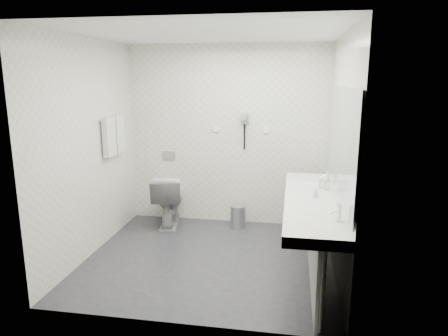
# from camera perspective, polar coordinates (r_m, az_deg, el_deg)

# --- Properties ---
(floor) EXTENTS (2.80, 2.80, 0.00)m
(floor) POSITION_cam_1_polar(r_m,az_deg,el_deg) (4.87, -2.08, -12.46)
(floor) COLOR #2C2B31
(floor) RESTS_ON ground
(ceiling) EXTENTS (2.80, 2.80, 0.00)m
(ceiling) POSITION_cam_1_polar(r_m,az_deg,el_deg) (4.43, -2.35, 18.25)
(ceiling) COLOR white
(ceiling) RESTS_ON wall_back
(wall_back) EXTENTS (2.80, 0.00, 2.80)m
(wall_back) POSITION_cam_1_polar(r_m,az_deg,el_deg) (5.75, 0.44, 4.49)
(wall_back) COLOR silver
(wall_back) RESTS_ON floor
(wall_front) EXTENTS (2.80, 0.00, 2.80)m
(wall_front) POSITION_cam_1_polar(r_m,az_deg,el_deg) (3.25, -6.87, -1.99)
(wall_front) COLOR silver
(wall_front) RESTS_ON floor
(wall_left) EXTENTS (0.00, 2.60, 2.60)m
(wall_left) POSITION_cam_1_polar(r_m,az_deg,el_deg) (4.96, -18.26, 2.53)
(wall_left) COLOR silver
(wall_left) RESTS_ON floor
(wall_right) EXTENTS (0.00, 2.60, 2.60)m
(wall_right) POSITION_cam_1_polar(r_m,az_deg,el_deg) (4.42, 15.85, 1.52)
(wall_right) COLOR silver
(wall_right) RESTS_ON floor
(vanity_counter) EXTENTS (0.55, 2.20, 0.10)m
(vanity_counter) POSITION_cam_1_polar(r_m,az_deg,el_deg) (4.31, 12.13, -4.72)
(vanity_counter) COLOR white
(vanity_counter) RESTS_ON floor
(vanity_panel) EXTENTS (0.03, 2.15, 0.75)m
(vanity_panel) POSITION_cam_1_polar(r_m,az_deg,el_deg) (4.46, 12.20, -9.96)
(vanity_panel) COLOR gray
(vanity_panel) RESTS_ON floor
(vanity_post_near) EXTENTS (0.06, 0.06, 0.75)m
(vanity_post_near) POSITION_cam_1_polar(r_m,az_deg,el_deg) (3.52, 13.42, -16.44)
(vanity_post_near) COLOR silver
(vanity_post_near) RESTS_ON floor
(vanity_post_far) EXTENTS (0.06, 0.06, 0.75)m
(vanity_post_far) POSITION_cam_1_polar(r_m,az_deg,el_deg) (5.44, 12.07, -5.77)
(vanity_post_far) COLOR silver
(vanity_post_far) RESTS_ON floor
(mirror) EXTENTS (0.02, 2.20, 1.05)m
(mirror) POSITION_cam_1_polar(r_m,az_deg,el_deg) (4.19, 16.10, 3.68)
(mirror) COLOR #B2BCC6
(mirror) RESTS_ON wall_right
(basin_near) EXTENTS (0.40, 0.31, 0.05)m
(basin_near) POSITION_cam_1_polar(r_m,az_deg,el_deg) (3.69, 12.55, -7.20)
(basin_near) COLOR white
(basin_near) RESTS_ON vanity_counter
(basin_far) EXTENTS (0.40, 0.31, 0.05)m
(basin_far) POSITION_cam_1_polar(r_m,az_deg,el_deg) (4.93, 11.85, -2.10)
(basin_far) COLOR white
(basin_far) RESTS_ON vanity_counter
(faucet_near) EXTENTS (0.04, 0.04, 0.15)m
(faucet_near) POSITION_cam_1_polar(r_m,az_deg,el_deg) (3.67, 15.67, -5.95)
(faucet_near) COLOR silver
(faucet_near) RESTS_ON vanity_counter
(faucet_far) EXTENTS (0.04, 0.04, 0.15)m
(faucet_far) POSITION_cam_1_polar(r_m,az_deg,el_deg) (4.92, 14.16, -1.16)
(faucet_far) COLOR silver
(faucet_far) RESTS_ON vanity_counter
(soap_bottle_a) EXTENTS (0.04, 0.04, 0.10)m
(soap_bottle_a) POSITION_cam_1_polar(r_m,az_deg,el_deg) (4.32, 12.67, -3.39)
(soap_bottle_a) COLOR silver
(soap_bottle_a) RESTS_ON vanity_counter
(glass_left) EXTENTS (0.08, 0.08, 0.11)m
(glass_left) POSITION_cam_1_polar(r_m,az_deg,el_deg) (4.60, 14.16, -2.37)
(glass_left) COLOR silver
(glass_left) RESTS_ON vanity_counter
(glass_right) EXTENTS (0.06, 0.06, 0.10)m
(glass_right) POSITION_cam_1_polar(r_m,az_deg,el_deg) (4.66, 13.41, -2.21)
(glass_right) COLOR silver
(glass_right) RESTS_ON vanity_counter
(toilet) EXTENTS (0.53, 0.79, 0.74)m
(toilet) POSITION_cam_1_polar(r_m,az_deg,el_deg) (5.84, -7.76, -4.36)
(toilet) COLOR white
(toilet) RESTS_ON floor
(flush_plate) EXTENTS (0.18, 0.02, 0.12)m
(flush_plate) POSITION_cam_1_polar(r_m,az_deg,el_deg) (5.98, -7.67, 1.77)
(flush_plate) COLOR #B2B5BA
(flush_plate) RESTS_ON wall_back
(pedal_bin) EXTENTS (0.28, 0.28, 0.30)m
(pedal_bin) POSITION_cam_1_polar(r_m,az_deg,el_deg) (5.75, 1.98, -6.83)
(pedal_bin) COLOR #B2B5BA
(pedal_bin) RESTS_ON floor
(bin_lid) EXTENTS (0.22, 0.22, 0.02)m
(bin_lid) POSITION_cam_1_polar(r_m,az_deg,el_deg) (5.70, 1.99, -5.33)
(bin_lid) COLOR #B2B5BA
(bin_lid) RESTS_ON pedal_bin
(towel_rail) EXTENTS (0.02, 0.62, 0.02)m
(towel_rail) POSITION_cam_1_polar(r_m,az_deg,el_deg) (5.39, -15.30, 6.71)
(towel_rail) COLOR silver
(towel_rail) RESTS_ON wall_left
(towel_near) EXTENTS (0.07, 0.24, 0.48)m
(towel_near) POSITION_cam_1_polar(r_m,az_deg,el_deg) (5.28, -15.70, 4.17)
(towel_near) COLOR silver
(towel_near) RESTS_ON towel_rail
(towel_far) EXTENTS (0.07, 0.24, 0.48)m
(towel_far) POSITION_cam_1_polar(r_m,az_deg,el_deg) (5.54, -14.47, 4.61)
(towel_far) COLOR silver
(towel_far) RESTS_ON towel_rail
(dryer_cradle) EXTENTS (0.10, 0.04, 0.14)m
(dryer_cradle) POSITION_cam_1_polar(r_m,az_deg,el_deg) (5.65, 2.91, 6.89)
(dryer_cradle) COLOR gray
(dryer_cradle) RESTS_ON wall_back
(dryer_barrel) EXTENTS (0.08, 0.14, 0.08)m
(dryer_barrel) POSITION_cam_1_polar(r_m,az_deg,el_deg) (5.58, 2.83, 7.12)
(dryer_barrel) COLOR gray
(dryer_barrel) RESTS_ON dryer_cradle
(dryer_cord) EXTENTS (0.02, 0.02, 0.35)m
(dryer_cord) POSITION_cam_1_polar(r_m,az_deg,el_deg) (5.67, 2.86, 4.36)
(dryer_cord) COLOR black
(dryer_cord) RESTS_ON dryer_cradle
(switch_plate_a) EXTENTS (0.09, 0.02, 0.09)m
(switch_plate_a) POSITION_cam_1_polar(r_m,az_deg,el_deg) (5.75, -1.07, 5.49)
(switch_plate_a) COLOR white
(switch_plate_a) RESTS_ON wall_back
(switch_plate_b) EXTENTS (0.09, 0.02, 0.09)m
(switch_plate_b) POSITION_cam_1_polar(r_m,az_deg,el_deg) (5.66, 5.94, 5.31)
(switch_plate_b) COLOR white
(switch_plate_b) RESTS_ON wall_back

